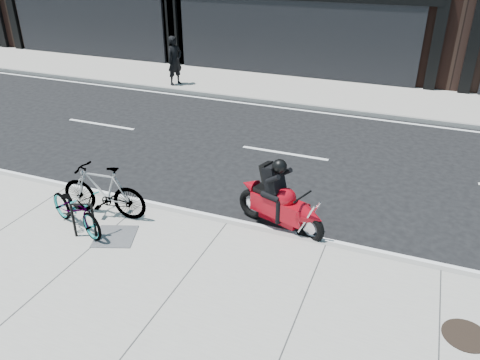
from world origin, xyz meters
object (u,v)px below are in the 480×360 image
at_px(bike_rack, 83,217).
at_px(motorcycle, 284,203).
at_px(manhole_cover, 466,335).
at_px(bicycle_rear, 103,191).
at_px(pedestrian, 175,61).
at_px(utility_grate, 115,236).
at_px(bicycle_front, 76,209).

height_order(bike_rack, motorcycle, motorcycle).
height_order(bike_rack, manhole_cover, bike_rack).
distance_m(bicycle_rear, pedestrian, 9.70).
bearing_deg(pedestrian, motorcycle, -119.03).
xyz_separation_m(pedestrian, manhole_cover, (10.13, -9.96, -0.91)).
distance_m(motorcycle, utility_grate, 3.29).
bearing_deg(bike_rack, motorcycle, 27.79).
xyz_separation_m(bike_rack, manhole_cover, (6.66, -0.06, -0.42)).
bearing_deg(motorcycle, bike_rack, -133.35).
relative_size(bicycle_front, manhole_cover, 2.55).
bearing_deg(motorcycle, pedestrian, 148.89).
relative_size(bicycle_rear, manhole_cover, 2.81).
relative_size(bike_rack, pedestrian, 0.40).
height_order(motorcycle, pedestrian, pedestrian).
distance_m(pedestrian, manhole_cover, 14.23).
height_order(manhole_cover, utility_grate, same).
relative_size(bike_rack, bicycle_front, 0.43).
bearing_deg(bicycle_rear, manhole_cover, 77.72).
xyz_separation_m(motorcycle, utility_grate, (-2.85, -1.58, -0.48)).
distance_m(motorcycle, manhole_cover, 3.80).
distance_m(motorcycle, pedestrian, 10.63).
xyz_separation_m(motorcycle, pedestrian, (-6.83, 8.13, 0.43)).
height_order(bicycle_rear, utility_grate, bicycle_rear).
distance_m(bike_rack, manhole_cover, 6.67).
distance_m(bike_rack, bicycle_rear, 0.82).
xyz_separation_m(bicycle_rear, motorcycle, (3.48, 0.97, -0.07)).
bearing_deg(motorcycle, manhole_cover, -10.23).
bearing_deg(bike_rack, utility_grate, 20.13).
xyz_separation_m(bicycle_front, bicycle_rear, (0.20, 0.62, 0.12)).
bearing_deg(bicycle_rear, motorcycle, 100.57).
bearing_deg(utility_grate, motorcycle, 29.08).
distance_m(bicycle_rear, manhole_cover, 6.85).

